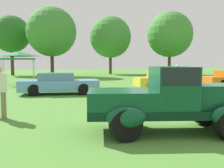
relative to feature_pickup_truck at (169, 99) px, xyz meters
The scene contains 11 objects.
ground_plane 0.90m from the feature_pickup_truck, 49.57° to the left, with size 120.00×120.00×0.00m, color #4C8433.
feature_pickup_truck is the anchor object (origin of this frame).
show_car_skyblue 9.03m from the feature_pickup_truck, 100.72° to the left, with size 4.66×2.43×1.22m.
show_car_yellow 11.02m from the feature_pickup_truck, 59.29° to the left, with size 4.31×2.18×1.22m.
spectator_near_truck 5.30m from the feature_pickup_truck, 143.75° to the left, with size 0.42×0.28×1.69m.
spectator_by_row 8.20m from the feature_pickup_truck, 54.45° to the left, with size 0.47×0.41×1.69m.
canopy_tent_left_field 16.85m from the feature_pickup_truck, 103.91° to the left, with size 2.66×2.66×2.71m.
treeline_far_left 32.81m from the feature_pickup_truck, 99.25° to the left, with size 5.15×5.15×8.35m.
treeline_mid_left 28.33m from the feature_pickup_truck, 90.28° to the left, with size 6.46×6.46×9.04m.
treeline_center 32.80m from the feature_pickup_truck, 73.72° to the left, with size 6.44×6.44×8.97m.
treeline_mid_right 31.89m from the feature_pickup_truck, 57.63° to the left, with size 6.71×6.71×9.31m.
Camera 1 is at (-3.64, -5.64, 1.80)m, focal length 39.52 mm.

